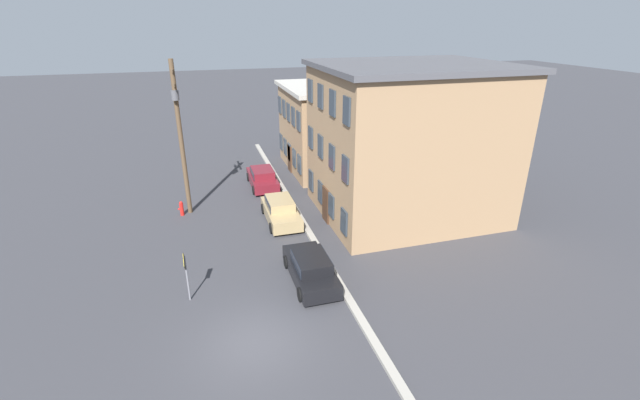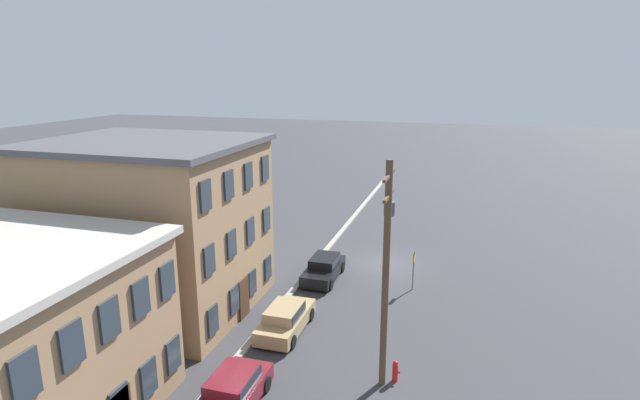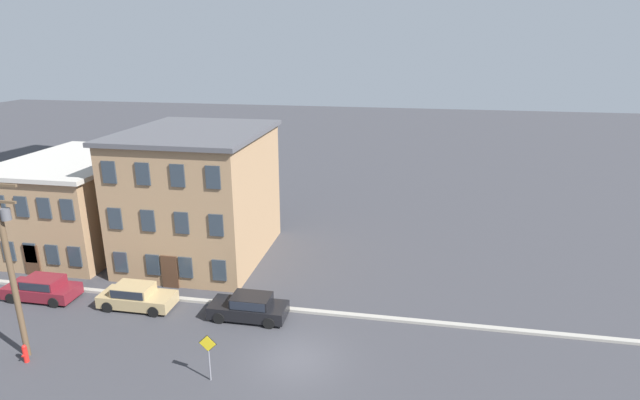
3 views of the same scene
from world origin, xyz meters
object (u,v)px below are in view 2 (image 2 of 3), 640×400
at_px(car_tan, 285,318).
at_px(caution_sign, 414,265).
at_px(car_maroon, 232,392).
at_px(car_black, 324,267).
at_px(utility_pole, 386,264).
at_px(fire_hydrant, 395,371).

distance_m(car_tan, caution_sign, 8.94).
relative_size(car_maroon, car_black, 1.00).
distance_m(caution_sign, utility_pole, 10.50).
xyz_separation_m(car_tan, caution_sign, (6.91, -5.61, 0.86)).
bearing_deg(fire_hydrant, caution_sign, 1.90).
height_order(car_black, caution_sign, caution_sign).
bearing_deg(caution_sign, car_black, 88.93).
height_order(car_maroon, caution_sign, caution_sign).
height_order(car_tan, fire_hydrant, car_tan).
height_order(car_black, fire_hydrant, car_black).
bearing_deg(car_black, caution_sign, -91.07).
xyz_separation_m(car_maroon, caution_sign, (13.10, -5.51, 0.86)).
xyz_separation_m(car_maroon, car_tan, (6.20, 0.09, 0.00)).
distance_m(car_black, utility_pole, 12.21).
bearing_deg(utility_pole, car_maroon, 121.82).
bearing_deg(utility_pole, caution_sign, -1.07).
bearing_deg(car_maroon, fire_hydrant, -58.30).
bearing_deg(car_maroon, caution_sign, -22.82).
xyz_separation_m(car_black, caution_sign, (-0.10, -5.62, 0.86)).
bearing_deg(fire_hydrant, car_tan, 66.33).
bearing_deg(car_black, car_tan, -179.87).
bearing_deg(car_tan, utility_pole, -118.04).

